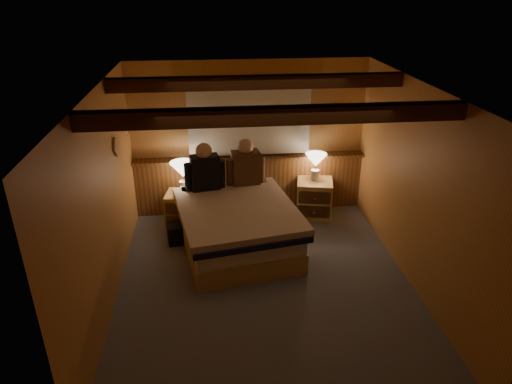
{
  "coord_description": "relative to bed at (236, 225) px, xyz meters",
  "views": [
    {
      "loc": [
        -0.61,
        -4.63,
        3.44
      ],
      "look_at": [
        -0.07,
        0.4,
        1.08
      ],
      "focal_mm": 32.0,
      "sensor_mm": 36.0,
      "label": 1
    }
  ],
  "objects": [
    {
      "name": "floor",
      "position": [
        0.3,
        -0.92,
        -0.35
      ],
      "size": [
        4.2,
        4.2,
        0.0
      ],
      "primitive_type": "plane",
      "color": "#585D68",
      "rests_on": "ground"
    },
    {
      "name": "ceiling",
      "position": [
        0.3,
        -0.92,
        2.05
      ],
      "size": [
        4.2,
        4.2,
        0.0
      ],
      "primitive_type": "plane",
      "rotation": [
        3.14,
        0.0,
        0.0
      ],
      "color": "#DFAB53",
      "rests_on": "wall_back"
    },
    {
      "name": "wall_back",
      "position": [
        0.3,
        1.18,
        0.85
      ],
      "size": [
        3.6,
        0.0,
        3.6
      ],
      "primitive_type": "plane",
      "rotation": [
        1.57,
        0.0,
        0.0
      ],
      "color": "#BB8D43",
      "rests_on": "floor"
    },
    {
      "name": "wall_left",
      "position": [
        -1.5,
        -0.92,
        0.85
      ],
      "size": [
        0.0,
        4.2,
        4.2
      ],
      "primitive_type": "plane",
      "rotation": [
        1.57,
        0.0,
        1.57
      ],
      "color": "#BB8D43",
      "rests_on": "floor"
    },
    {
      "name": "wall_right",
      "position": [
        2.1,
        -0.92,
        0.85
      ],
      "size": [
        0.0,
        4.2,
        4.2
      ],
      "primitive_type": "plane",
      "rotation": [
        1.57,
        0.0,
        -1.57
      ],
      "color": "#BB8D43",
      "rests_on": "floor"
    },
    {
      "name": "wall_front",
      "position": [
        0.3,
        -3.02,
        0.85
      ],
      "size": [
        3.6,
        0.0,
        3.6
      ],
      "primitive_type": "plane",
      "rotation": [
        -1.57,
        0.0,
        0.0
      ],
      "color": "#BB8D43",
      "rests_on": "floor"
    },
    {
      "name": "wainscot",
      "position": [
        0.3,
        1.12,
        0.14
      ],
      "size": [
        3.6,
        0.23,
        0.94
      ],
      "color": "brown",
      "rests_on": "wall_back"
    },
    {
      "name": "curtain_window",
      "position": [
        0.3,
        1.11,
        1.18
      ],
      "size": [
        2.18,
        0.09,
        1.11
      ],
      "color": "#442411",
      "rests_on": "wall_back"
    },
    {
      "name": "ceiling_beams",
      "position": [
        0.3,
        -0.77,
        1.96
      ],
      "size": [
        3.6,
        1.65,
        0.16
      ],
      "color": "#442411",
      "rests_on": "ceiling"
    },
    {
      "name": "coat_rail",
      "position": [
        -1.42,
        0.66,
        1.32
      ],
      "size": [
        0.05,
        0.55,
        0.24
      ],
      "color": "silver",
      "rests_on": "wall_left"
    },
    {
      "name": "framed_print",
      "position": [
        1.65,
        1.16,
        1.2
      ],
      "size": [
        0.3,
        0.04,
        0.25
      ],
      "color": "#A67C53",
      "rests_on": "wall_back"
    },
    {
      "name": "bed",
      "position": [
        0.0,
        0.0,
        0.0
      ],
      "size": [
        1.8,
        2.17,
        0.67
      ],
      "rotation": [
        0.0,
        0.0,
        0.17
      ],
      "color": "tan",
      "rests_on": "floor"
    },
    {
      "name": "nightstand_left",
      "position": [
        -0.77,
        0.72,
        -0.08
      ],
      "size": [
        0.54,
        0.5,
        0.52
      ],
      "rotation": [
        0.0,
        0.0,
        -0.17
      ],
      "color": "tan",
      "rests_on": "floor"
    },
    {
      "name": "nightstand_right",
      "position": [
        1.29,
        0.81,
        -0.05
      ],
      "size": [
        0.63,
        0.59,
        0.6
      ],
      "rotation": [
        0.0,
        0.0,
        -0.21
      ],
      "color": "tan",
      "rests_on": "floor"
    },
    {
      "name": "lamp_left",
      "position": [
        -0.73,
        0.76,
        0.52
      ],
      "size": [
        0.37,
        0.37,
        0.49
      ],
      "color": "silver",
      "rests_on": "nightstand_left"
    },
    {
      "name": "lamp_right",
      "position": [
        1.3,
        0.86,
        0.55
      ],
      "size": [
        0.33,
        0.33,
        0.43
      ],
      "color": "silver",
      "rests_on": "nightstand_right"
    },
    {
      "name": "person_left",
      "position": [
        -0.4,
        0.57,
        0.61
      ],
      "size": [
        0.59,
        0.3,
        0.72
      ],
      "rotation": [
        0.0,
        0.0,
        0.17
      ],
      "color": "black",
      "rests_on": "bed"
    },
    {
      "name": "person_right",
      "position": [
        0.2,
        0.69,
        0.6
      ],
      "size": [
        0.59,
        0.28,
        0.72
      ],
      "rotation": [
        0.0,
        0.0,
        0.13
      ],
      "color": "#4C311E",
      "rests_on": "bed"
    },
    {
      "name": "duffel_bag",
      "position": [
        -0.74,
        0.23,
        -0.2
      ],
      "size": [
        0.5,
        0.35,
        0.33
      ],
      "rotation": [
        0.0,
        0.0,
        0.17
      ],
      "color": "black",
      "rests_on": "floor"
    }
  ]
}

